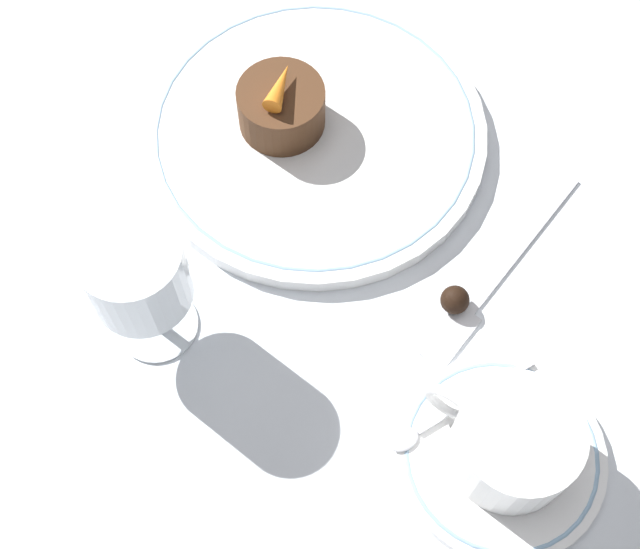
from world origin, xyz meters
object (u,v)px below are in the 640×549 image
(wine_glass, at_px, (138,278))
(fork, at_px, (490,286))
(dessert_cake, at_px, (281,107))
(dinner_plate, at_px, (315,133))
(coffee_cup, at_px, (514,443))

(wine_glass, height_order, fork, wine_glass)
(fork, height_order, dessert_cake, dessert_cake)
(dinner_plate, height_order, coffee_cup, coffee_cup)
(coffee_cup, height_order, dessert_cake, coffee_cup)
(dinner_plate, xyz_separation_m, wine_glass, (0.01, 0.20, 0.07))
(dinner_plate, relative_size, wine_glass, 2.35)
(dinner_plate, bearing_deg, coffee_cup, 149.05)
(coffee_cup, height_order, fork, coffee_cup)
(coffee_cup, height_order, wine_glass, wine_glass)
(coffee_cup, relative_size, dessert_cake, 1.57)
(dinner_plate, bearing_deg, fork, 167.06)
(wine_glass, distance_m, dessert_cake, 0.20)
(coffee_cup, bearing_deg, wine_glass, 10.99)
(wine_glass, bearing_deg, dinner_plate, -92.07)
(coffee_cup, xyz_separation_m, fork, (0.07, -0.11, -0.04))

